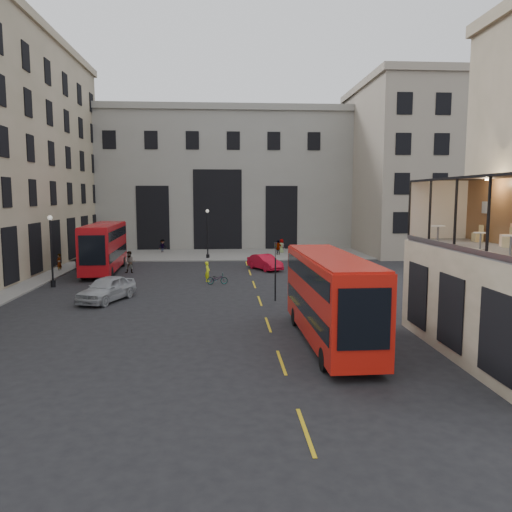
{
  "coord_description": "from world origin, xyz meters",
  "views": [
    {
      "loc": [
        -4.32,
        -19.49,
        6.72
      ],
      "look_at": [
        -2.28,
        11.42,
        3.0
      ],
      "focal_mm": 35.0,
      "sensor_mm": 36.0,
      "label": 1
    }
  ],
  "objects": [
    {
      "name": "cafe_table_far",
      "position": [
        5.38,
        2.42,
        5.13
      ],
      "size": [
        0.64,
        0.64,
        0.8
      ],
      "color": "silver",
      "rests_on": "cafe_floor"
    },
    {
      "name": "cafe_table_mid",
      "position": [
        5.92,
        -0.32,
        5.06
      ],
      "size": [
        0.56,
        0.56,
        0.69
      ],
      "color": "beige",
      "rests_on": "cafe_floor"
    },
    {
      "name": "ground",
      "position": [
        0.0,
        0.0,
        0.0
      ],
      "size": [
        140.0,
        140.0,
        0.0
      ],
      "primitive_type": "plane",
      "color": "black",
      "rests_on": "ground"
    },
    {
      "name": "bicycle",
      "position": [
        -4.81,
        18.37,
        0.42
      ],
      "size": [
        1.63,
        0.67,
        0.84
      ],
      "primitive_type": "imported",
      "rotation": [
        0.0,
        0.0,
        1.65
      ],
      "color": "gray",
      "rests_on": "ground"
    },
    {
      "name": "pedestrian_a",
      "position": [
        -12.51,
        24.45,
        0.97
      ],
      "size": [
        0.98,
        0.78,
        1.93
      ],
      "primitive_type": "imported",
      "rotation": [
        0.0,
        0.0,
        -0.05
      ],
      "color": "gray",
      "rests_on": "ground"
    },
    {
      "name": "cyclist",
      "position": [
        -5.59,
        19.57,
        0.8
      ],
      "size": [
        0.5,
        0.65,
        1.6
      ],
      "primitive_type": "imported",
      "rotation": [
        0.0,
        0.0,
        1.36
      ],
      "color": "#F0FF1A",
      "rests_on": "ground"
    },
    {
      "name": "pavement_far",
      "position": [
        -6.0,
        38.0,
        0.06
      ],
      "size": [
        40.0,
        12.0,
        0.12
      ],
      "primitive_type": "cube",
      "color": "slate",
      "rests_on": "ground"
    },
    {
      "name": "traffic_light_far",
      "position": [
        -15.0,
        28.0,
        2.42
      ],
      "size": [
        0.16,
        0.2,
        3.8
      ],
      "color": "black",
      "rests_on": "ground"
    },
    {
      "name": "car_a",
      "position": [
        -11.83,
        12.63,
        0.81
      ],
      "size": [
        3.45,
        5.13,
        1.62
      ],
      "primitive_type": "imported",
      "rotation": [
        0.0,
        0.0,
        -0.36
      ],
      "color": "#9DA0A5",
      "rests_on": "ground"
    },
    {
      "name": "cafe_chair_c",
      "position": [
        7.67,
        0.69,
        4.9
      ],
      "size": [
        0.51,
        0.51,
        0.98
      ],
      "color": "#DEAA80",
      "rests_on": "cafe_floor"
    },
    {
      "name": "bus_near",
      "position": [
        0.5,
        2.5,
        2.29
      ],
      "size": [
        2.57,
        10.28,
        4.08
      ],
      "color": "red",
      "rests_on": "ground"
    },
    {
      "name": "cafe_chair_b",
      "position": [
        7.55,
        0.36,
        4.85
      ],
      "size": [
        0.5,
        0.5,
        0.83
      ],
      "color": "tan",
      "rests_on": "cafe_floor"
    },
    {
      "name": "cafe_table_near",
      "position": [
        5.99,
        -2.31,
        5.09
      ],
      "size": [
        0.59,
        0.59,
        0.74
      ],
      "color": "beige",
      "rests_on": "cafe_floor"
    },
    {
      "name": "pedestrian_b",
      "position": [
        -11.51,
        39.83,
        0.82
      ],
      "size": [
        1.17,
        1.2,
        1.65
      ],
      "primitive_type": "imported",
      "rotation": [
        0.0,
        0.0,
        0.83
      ],
      "color": "gray",
      "rests_on": "ground"
    },
    {
      "name": "bus_far",
      "position": [
        -14.83,
        25.09,
        2.41
      ],
      "size": [
        3.1,
        10.89,
        4.3
      ],
      "color": "#AC0B11",
      "rests_on": "ground"
    },
    {
      "name": "cafe_floor",
      "position": [
        6.5,
        0.0,
        4.55
      ],
      "size": [
        3.0,
        10.0,
        0.1
      ],
      "primitive_type": "cube",
      "color": "slate",
      "rests_on": "host_frontage"
    },
    {
      "name": "pedestrian_c",
      "position": [
        1.87,
        36.35,
        0.88
      ],
      "size": [
        1.11,
        0.72,
        1.75
      ],
      "primitive_type": "imported",
      "rotation": [
        0.0,
        0.0,
        3.46
      ],
      "color": "gray",
      "rests_on": "ground"
    },
    {
      "name": "gateway",
      "position": [
        -5.0,
        47.99,
        9.39
      ],
      "size": [
        35.0,
        10.6,
        18.0
      ],
      "color": "gray",
      "rests_on": "ground"
    },
    {
      "name": "street_lamp_b",
      "position": [
        -6.0,
        34.0,
        2.39
      ],
      "size": [
        0.36,
        0.36,
        5.33
      ],
      "color": "black",
      "rests_on": "ground"
    },
    {
      "name": "car_c",
      "position": [
        -17.0,
        27.09,
        0.65
      ],
      "size": [
        3.1,
        4.81,
        1.3
      ],
      "primitive_type": "imported",
      "rotation": [
        0.0,
        0.0,
        3.45
      ],
      "color": "black",
      "rests_on": "ground"
    },
    {
      "name": "host_frontage",
      "position": [
        6.5,
        0.0,
        2.25
      ],
      "size": [
        3.0,
        11.0,
        4.5
      ],
      "primitive_type": "cube",
      "color": "#BEAB8E",
      "rests_on": "ground"
    },
    {
      "name": "car_b",
      "position": [
        -0.53,
        25.67,
        0.7
      ],
      "size": [
        3.2,
        4.45,
        1.4
      ],
      "primitive_type": "imported",
      "rotation": [
        0.0,
        0.0,
        0.46
      ],
      "color": "#B80B22",
      "rests_on": "ground"
    },
    {
      "name": "traffic_light_near",
      "position": [
        -1.0,
        12.0,
        2.42
      ],
      "size": [
        0.16,
        0.2,
        3.8
      ],
      "color": "black",
      "rests_on": "ground"
    },
    {
      "name": "cafe_chair_d",
      "position": [
        7.61,
        3.11,
        4.84
      ],
      "size": [
        0.39,
        0.39,
        0.78
      ],
      "color": "#D9BE7D",
      "rests_on": "cafe_floor"
    },
    {
      "name": "building_right",
      "position": [
        20.0,
        39.97,
        10.39
      ],
      "size": [
        16.6,
        18.6,
        20.0
      ],
      "color": "gray",
      "rests_on": "ground"
    },
    {
      "name": "pedestrian_e",
      "position": [
        -19.0,
        25.71,
        0.81
      ],
      "size": [
        0.52,
        0.67,
        1.63
      ],
      "primitive_type": "imported",
      "rotation": [
        0.0,
        0.0,
        4.47
      ],
      "color": "gray",
      "rests_on": "ground"
    },
    {
      "name": "street_lamp_a",
      "position": [
        -17.0,
        18.0,
        2.39
      ],
      "size": [
        0.36,
        0.36,
        5.33
      ],
      "color": "black",
      "rests_on": "ground"
    },
    {
      "name": "pedestrian_d",
      "position": [
        2.53,
        38.69,
        0.86
      ],
      "size": [
        0.91,
        1.0,
        1.72
      ],
      "primitive_type": "imported",
      "rotation": [
        0.0,
        0.0,
        2.15
      ],
      "color": "gray",
      "rests_on": "ground"
    }
  ]
}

